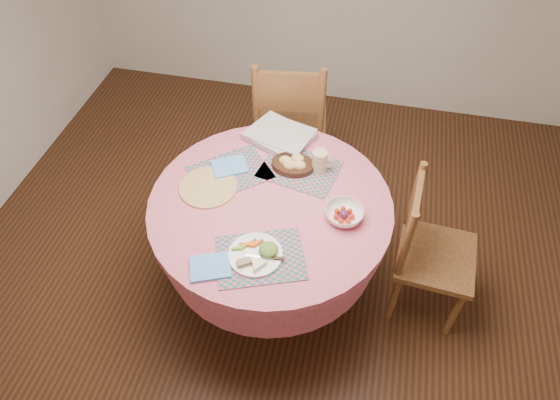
{
  "coord_description": "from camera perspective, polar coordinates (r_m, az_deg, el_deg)",
  "views": [
    {
      "loc": [
        0.42,
        -1.63,
        2.61
      ],
      "look_at": [
        0.05,
        0.0,
        0.78
      ],
      "focal_mm": 32.0,
      "sensor_mm": 36.0,
      "label": 1
    }
  ],
  "objects": [
    {
      "name": "latte_mug",
      "position": [
        2.64,
        4.6,
        4.46
      ],
      "size": [
        0.12,
        0.08,
        0.12
      ],
      "color": "#C9B58A",
      "rests_on": "placemat_back"
    },
    {
      "name": "ground",
      "position": [
        3.11,
        -0.91,
        -9.59
      ],
      "size": [
        4.0,
        4.0,
        0.0
      ],
      "primitive_type": "plane",
      "color": "#331C0F",
      "rests_on": "ground"
    },
    {
      "name": "newspaper_stack",
      "position": [
        2.85,
        -0.05,
        7.4
      ],
      "size": [
        0.42,
        0.39,
        0.04
      ],
      "rotation": [
        0.0,
        0.0,
        -0.44
      ],
      "color": "silver",
      "rests_on": "dining_table"
    },
    {
      "name": "placemat_back",
      "position": [
        2.68,
        2.24,
        3.53
      ],
      "size": [
        0.45,
        0.37,
        0.01
      ],
      "primitive_type": "cube",
      "rotation": [
        0.0,
        0.0,
        -0.2
      ],
      "color": "#136B5B",
      "rests_on": "dining_table"
    },
    {
      "name": "placemat_front",
      "position": [
        2.3,
        -2.25,
        -6.58
      ],
      "size": [
        0.48,
        0.42,
        0.01
      ],
      "primitive_type": "cube",
      "rotation": [
        0.0,
        0.0,
        0.36
      ],
      "color": "#136B5B",
      "rests_on": "dining_table"
    },
    {
      "name": "room_envelope",
      "position": [
        1.91,
        -1.55,
        19.53
      ],
      "size": [
        4.01,
        4.01,
        2.71
      ],
      "color": "silver",
      "rests_on": "ground"
    },
    {
      "name": "chair_right",
      "position": [
        2.78,
        16.54,
        -5.46
      ],
      "size": [
        0.44,
        0.45,
        0.91
      ],
      "rotation": [
        0.0,
        0.0,
        1.49
      ],
      "color": "brown",
      "rests_on": "ground"
    },
    {
      "name": "dinner_plate",
      "position": [
        2.28,
        -2.69,
        -6.28
      ],
      "size": [
        0.25,
        0.25,
        0.05
      ],
      "rotation": [
        0.0,
        0.0,
        0.57
      ],
      "color": "white",
      "rests_on": "placemat_front"
    },
    {
      "name": "placemat_left",
      "position": [
        2.67,
        -5.73,
        3.16
      ],
      "size": [
        0.5,
        0.49,
        0.01
      ],
      "primitive_type": "cube",
      "rotation": [
        0.0,
        0.0,
        0.71
      ],
      "color": "#136B5B",
      "rests_on": "dining_table"
    },
    {
      "name": "dining_table",
      "position": [
        2.66,
        -1.05,
        -3.09
      ],
      "size": [
        1.24,
        1.24,
        0.75
      ],
      "color": "#E46A7C",
      "rests_on": "ground"
    },
    {
      "name": "bread_bowl",
      "position": [
        2.66,
        1.48,
        4.19
      ],
      "size": [
        0.23,
        0.23,
        0.08
      ],
      "color": "black",
      "rests_on": "placemat_back"
    },
    {
      "name": "napkin_near",
      "position": [
        2.28,
        -7.98,
        -7.59
      ],
      "size": [
        0.22,
        0.2,
        0.01
      ],
      "primitive_type": "cube",
      "rotation": [
        0.0,
        0.0,
        0.38
      ],
      "color": "#5A9FE9",
      "rests_on": "dining_table"
    },
    {
      "name": "fruit_bowl",
      "position": [
        2.44,
        7.33,
        -1.62
      ],
      "size": [
        0.23,
        0.23,
        0.06
      ],
      "rotation": [
        0.0,
        0.0,
        -0.27
      ],
      "color": "white",
      "rests_on": "dining_table"
    },
    {
      "name": "wicker_trivet",
      "position": [
        2.6,
        -8.2,
        1.46
      ],
      "size": [
        0.3,
        0.3,
        0.01
      ],
      "primitive_type": "cylinder",
      "color": "#AE8A4B",
      "rests_on": "dining_table"
    },
    {
      "name": "napkin_far",
      "position": [
        2.69,
        -5.79,
        3.83
      ],
      "size": [
        0.23,
        0.21,
        0.01
      ],
      "primitive_type": "cube",
      "rotation": [
        0.0,
        0.0,
        0.53
      ],
      "color": "#5A9FE9",
      "rests_on": "placemat_left"
    },
    {
      "name": "chair_back",
      "position": [
        3.32,
        1.07,
        9.02
      ],
      "size": [
        0.55,
        0.53,
        1.04
      ],
      "rotation": [
        0.0,
        0.0,
        3.3
      ],
      "color": "brown",
      "rests_on": "ground"
    }
  ]
}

